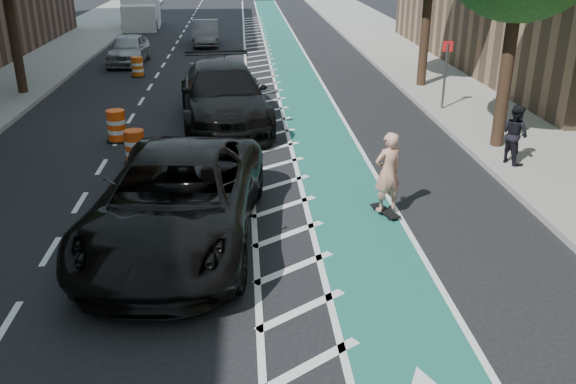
{
  "coord_description": "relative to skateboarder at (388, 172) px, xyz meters",
  "views": [
    {
      "loc": [
        0.65,
        -8.45,
        5.63
      ],
      "look_at": [
        1.46,
        2.44,
        1.1
      ],
      "focal_mm": 38.0,
      "sensor_mm": 36.0,
      "label": 1
    }
  ],
  "objects": [
    {
      "name": "pedestrian",
      "position": [
        4.0,
        2.73,
        -0.07
      ],
      "size": [
        0.83,
        0.92,
        1.57
      ],
      "primitive_type": "imported",
      "rotation": [
        0.0,
        0.0,
        1.93
      ],
      "color": "black",
      "rests_on": "sidewalk_right"
    },
    {
      "name": "ground",
      "position": [
        -3.7,
        -3.61,
        -1.01
      ],
      "size": [
        120.0,
        120.0,
        0.0
      ],
      "primitive_type": "plane",
      "color": "black",
      "rests_on": "ground"
    },
    {
      "name": "buffer_strip",
      "position": [
        -2.2,
        6.39,
        -1.0
      ],
      "size": [
        1.4,
        90.0,
        0.01
      ],
      "primitive_type": "cube",
      "color": "silver",
      "rests_on": "ground"
    },
    {
      "name": "barrel_a",
      "position": [
        -6.01,
        3.86,
        -0.58
      ],
      "size": [
        0.67,
        0.67,
        0.92
      ],
      "color": "#DE420B",
      "rests_on": "ground"
    },
    {
      "name": "bike_lane",
      "position": [
        -0.7,
        6.39,
        -1.0
      ],
      "size": [
        2.0,
        90.0,
        0.01
      ],
      "primitive_type": "cube",
      "color": "#1A5D55",
      "rests_on": "ground"
    },
    {
      "name": "suv_far",
      "position": [
        -3.7,
        7.5,
        -0.05
      ],
      "size": [
        3.36,
        6.88,
        1.93
      ],
      "primitive_type": "imported",
      "rotation": [
        0.0,
        0.0,
        0.1
      ],
      "color": "black",
      "rests_on": "ground"
    },
    {
      "name": "car_grey",
      "position": [
        -5.13,
        24.08,
        -0.32
      ],
      "size": [
        1.64,
        4.24,
        1.38
      ],
      "primitive_type": "imported",
      "rotation": [
        0.0,
        0.0,
        0.05
      ],
      "color": "slate",
      "rests_on": "ground"
    },
    {
      "name": "suv_near",
      "position": [
        -4.41,
        -0.95,
        -0.1
      ],
      "size": [
        3.67,
        6.82,
        1.82
      ],
      "primitive_type": "imported",
      "rotation": [
        0.0,
        0.0,
        -0.1
      ],
      "color": "black",
      "rests_on": "ground"
    },
    {
      "name": "sign_post",
      "position": [
        3.9,
        8.39,
        0.34
      ],
      "size": [
        0.35,
        0.08,
        2.47
      ],
      "color": "#4C4C4C",
      "rests_on": "ground"
    },
    {
      "name": "sidewalk_right",
      "position": [
        5.8,
        6.39,
        -0.93
      ],
      "size": [
        5.0,
        90.0,
        0.15
      ],
      "primitive_type": "cube",
      "color": "gray",
      "rests_on": "ground"
    },
    {
      "name": "skateboard",
      "position": [
        -0.0,
        -0.0,
        -0.92
      ],
      "size": [
        0.54,
        0.89,
        0.12
      ],
      "rotation": [
        0.0,
        0.0,
        0.38
      ],
      "color": "black",
      "rests_on": "ground"
    },
    {
      "name": "box_truck",
      "position": [
        -9.94,
        32.09,
        0.01
      ],
      "size": [
        2.81,
        5.52,
        2.22
      ],
      "rotation": [
        0.0,
        0.0,
        0.09
      ],
      "color": "silver",
      "rests_on": "ground"
    },
    {
      "name": "barrel_c",
      "position": [
        -7.7,
        15.39,
        -0.6
      ],
      "size": [
        0.63,
        0.63,
        0.86
      ],
      "color": "#DB520B",
      "rests_on": "ground"
    },
    {
      "name": "skateboarder",
      "position": [
        0.0,
        0.0,
        0.0
      ],
      "size": [
        0.76,
        0.64,
        1.79
      ],
      "primitive_type": "imported",
      "rotation": [
        0.0,
        0.0,
        3.52
      ],
      "color": "tan",
      "rests_on": "skateboard"
    },
    {
      "name": "car_silver",
      "position": [
        -8.58,
        18.46,
        -0.3
      ],
      "size": [
        1.75,
        4.19,
        1.42
      ],
      "primitive_type": "imported",
      "rotation": [
        0.0,
        0.0,
        -0.02
      ],
      "color": "#98999E",
      "rests_on": "ground"
    },
    {
      "name": "curb_right",
      "position": [
        3.35,
        6.39,
        -0.93
      ],
      "size": [
        0.12,
        90.0,
        0.16
      ],
      "primitive_type": "cube",
      "color": "gray",
      "rests_on": "ground"
    },
    {
      "name": "barrel_b",
      "position": [
        -6.87,
        5.89,
        -0.56
      ],
      "size": [
        0.7,
        0.7,
        0.95
      ],
      "color": "#FF4B0D",
      "rests_on": "ground"
    }
  ]
}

